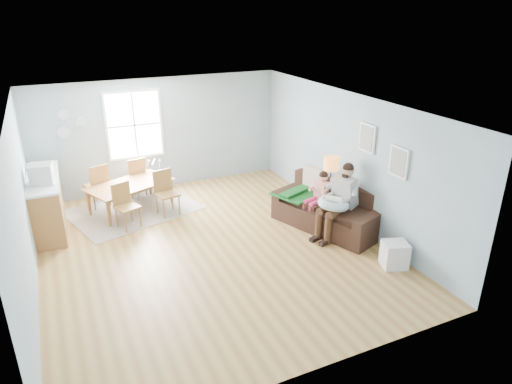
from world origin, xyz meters
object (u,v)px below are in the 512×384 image
chair_se (165,189)px  chair_nw (98,183)px  floor_lamp (331,169)px  toddler (319,190)px  chair_ne (136,175)px  sofa (329,212)px  father (339,198)px  counter (47,203)px  baby_swing (155,179)px  chair_sw (125,203)px  dining_table (132,197)px  monitor (41,174)px  storage_cube (394,255)px

chair_se → chair_nw: bearing=143.1°
floor_lamp → chair_se: 3.58m
toddler → chair_se: size_ratio=0.95×
toddler → chair_ne: (-3.10, 3.10, -0.22)m
floor_lamp → chair_ne: 4.65m
sofa → father: 0.57m
chair_nw → counter: bearing=-147.5°
chair_nw → sofa: bearing=-36.0°
sofa → chair_nw: bearing=144.0°
chair_nw → baby_swing: 1.37m
toddler → chair_nw: 4.89m
counter → chair_ne: bearing=26.0°
chair_sw → baby_swing: size_ratio=0.91×
dining_table → chair_se: 0.84m
counter → baby_swing: 2.59m
baby_swing → dining_table: bearing=-132.8°
monitor → chair_sw: bearing=-6.6°
storage_cube → dining_table: 5.68m
floor_lamp → chair_ne: bearing=134.9°
toddler → dining_table: bearing=145.0°
chair_nw → monitor: bearing=-135.0°
storage_cube → sofa: bearing=95.8°
floor_lamp → dining_table: size_ratio=0.85×
chair_ne → floor_lamp: bearing=-45.1°
father → chair_nw: 5.31m
storage_cube → counter: 6.79m
floor_lamp → father: bearing=-93.1°
chair_sw → monitor: bearing=173.4°
dining_table → counter: 1.74m
floor_lamp → sofa: bearing=-68.0°
counter → baby_swing: bearing=21.8°
toddler → counter: 5.50m
counter → monitor: size_ratio=4.43×
chair_ne → counter: counter is taller
dining_table → monitor: monitor is taller
chair_sw → counter: bearing=159.0°
toddler → chair_se: bearing=145.4°
monitor → floor_lamp: bearing=-20.3°
sofa → chair_se: chair_se is taller
sofa → toddler: bearing=130.8°
chair_ne → counter: bearing=-154.0°
storage_cube → chair_sw: bearing=138.1°
floor_lamp → chair_sw: (-3.77, 1.76, -0.72)m
chair_nw → baby_swing: (1.32, 0.27, -0.22)m
sofa → baby_swing: 4.32m
toddler → chair_nw: (-3.99, 2.83, -0.19)m
sofa → chair_nw: (-4.14, 3.00, 0.27)m
sofa → baby_swing: bearing=130.7°
floor_lamp → monitor: size_ratio=3.29×
sofa → counter: size_ratio=1.19×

